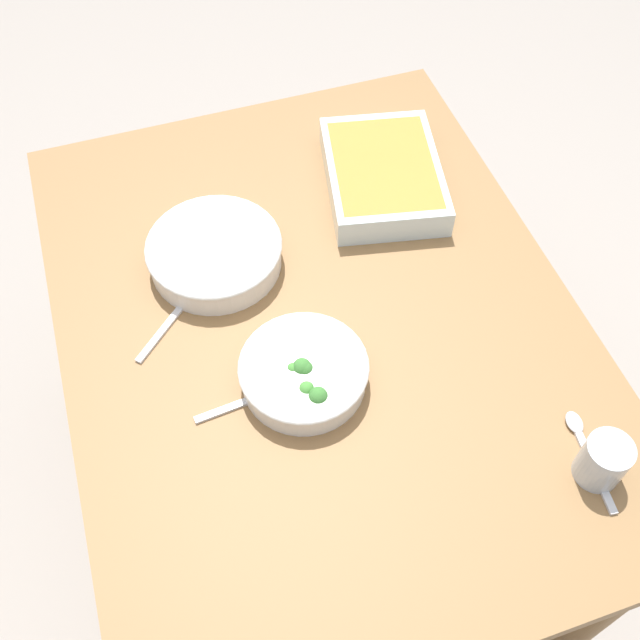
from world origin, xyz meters
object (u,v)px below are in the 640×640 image
Objects in this scene: stew_bowl at (215,252)px; spoon_by_stew at (175,314)px; spoon_by_broccoli at (260,396)px; baking_dish at (383,174)px; spoon_spare at (584,446)px; broccoli_bowl at (304,372)px; drink_cup at (602,462)px.

stew_bowl is 0.14m from spoon_by_stew.
spoon_by_broccoli is at bearing -154.75° from spoon_by_stew.
spoon_spare is at bearing -171.50° from baking_dish.
broccoli_bowl is at bearing 56.48° from spoon_spare.
stew_bowl is at bearing 14.92° from broccoli_bowl.
spoon_by_broccoli is at bearing 61.76° from spoon_spare.
broccoli_bowl is 0.64× the size of baking_dish.
spoon_spare is (-0.46, -0.56, 0.00)m from spoon_by_stew.
spoon_by_stew is at bearing 111.73° from baking_dish.
stew_bowl reaches higher than spoon_by_stew.
spoon_by_broccoli is at bearing 94.67° from broccoli_bowl.
broccoli_bowl reaches higher than baking_dish.
broccoli_bowl is 0.27m from spoon_by_stew.
spoon_by_stew is at bearing 25.25° from spoon_by_broccoli.
baking_dish is 2.42× the size of spoon_by_stew.
spoon_spare is (0.04, -0.01, -0.03)m from drink_cup.
spoon_by_broccoli is at bearing 137.00° from baking_dish.
broccoli_bowl is 0.08m from spoon_by_broccoli.
baking_dish is 1.92× the size of spoon_spare.
drink_cup reaches higher than broccoli_bowl.
baking_dish is 0.50m from spoon_by_stew.
broccoli_bowl reaches higher than spoon_by_broccoli.
broccoli_bowl reaches higher than spoon_spare.
drink_cup is at bearing -142.30° from stew_bowl.
broccoli_bowl is 0.48m from baking_dish.
spoon_by_broccoli is (0.29, 0.46, -0.03)m from drink_cup.
baking_dish is 1.92× the size of spoon_by_broccoli.
drink_cup is 0.54m from spoon_by_broccoli.
broccoli_bowl is 1.54× the size of spoon_by_stew.
broccoli_bowl is 0.46m from spoon_spare.
baking_dish reaches higher than stew_bowl.
drink_cup is at bearing -128.12° from broccoli_bowl.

